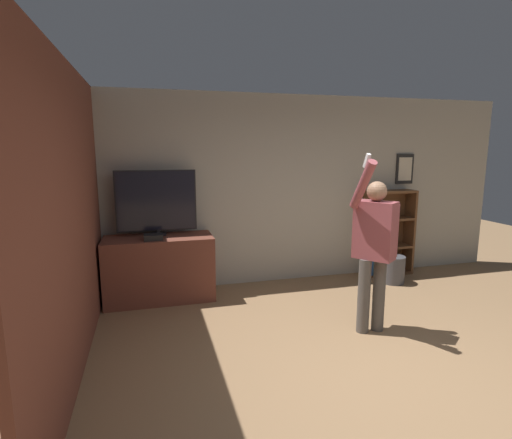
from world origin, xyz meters
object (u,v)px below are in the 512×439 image
(bookshelf, at_px, (383,237))
(waste_bin, at_px, (393,269))
(person, at_px, (374,243))
(television, at_px, (156,202))
(game_console, at_px, (153,237))

(bookshelf, distance_m, waste_bin, 0.57)
(person, xyz_separation_m, waste_bin, (1.16, 1.33, -0.78))
(bookshelf, height_order, waste_bin, bookshelf)
(bookshelf, xyz_separation_m, waste_bin, (-0.08, -0.40, -0.40))
(television, relative_size, waste_bin, 2.55)
(bookshelf, distance_m, person, 2.16)
(person, bearing_deg, waste_bin, 101.39)
(game_console, distance_m, person, 2.62)
(bookshelf, bearing_deg, game_console, -174.57)
(person, bearing_deg, bookshelf, 106.91)
(game_console, relative_size, waste_bin, 0.58)
(television, height_order, game_console, television)
(television, distance_m, person, 2.73)
(game_console, bearing_deg, bookshelf, 5.43)
(bookshelf, bearing_deg, television, -178.69)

